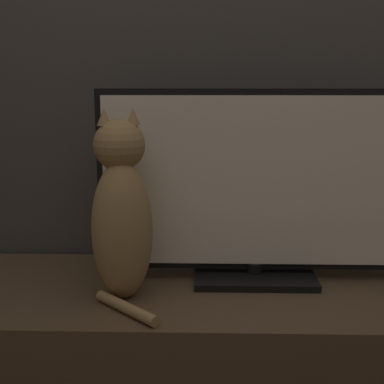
% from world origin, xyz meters
% --- Properties ---
extents(wall_back, '(4.80, 0.05, 2.60)m').
position_xyz_m(wall_back, '(0.00, 1.22, 1.30)').
color(wall_back, '#47423D').
rests_on(wall_back, ground_plane).
extents(tv_stand, '(1.36, 0.55, 0.53)m').
position_xyz_m(tv_stand, '(0.00, 0.90, 0.27)').
color(tv_stand, brown).
rests_on(tv_stand, ground_plane).
extents(tv, '(0.90, 0.21, 0.55)m').
position_xyz_m(tv, '(0.19, 0.97, 0.80)').
color(tv, black).
rests_on(tv, tv_stand).
extents(cat, '(0.20, 0.30, 0.50)m').
position_xyz_m(cat, '(-0.17, 0.83, 0.76)').
color(cat, '#997547').
rests_on(cat, tv_stand).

